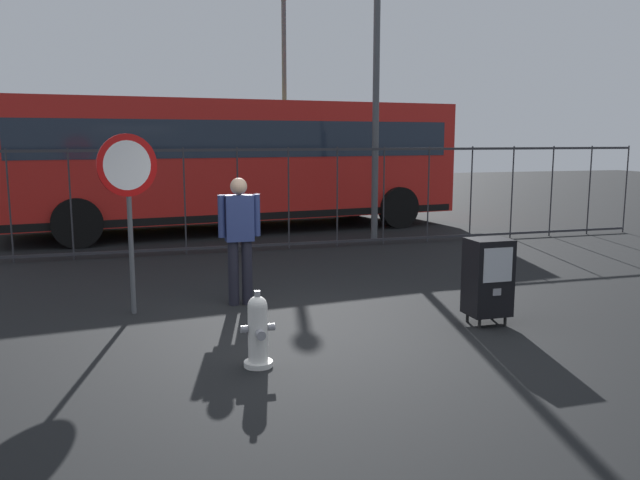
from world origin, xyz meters
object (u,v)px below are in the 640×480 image
(stop_sign, at_px, (128,186))
(street_light_near_left, at_px, (377,42))
(fire_hydrant, at_px, (258,331))
(newspaper_box_primary, at_px, (488,277))
(street_light_near_right, at_px, (284,83))
(bus_far, at_px, (167,154))
(bus_near, at_px, (237,158))
(pedestrian, at_px, (240,234))

(stop_sign, relative_size, street_light_near_left, 0.31)
(fire_hydrant, relative_size, newspaper_box_primary, 0.73)
(street_light_near_left, relative_size, street_light_near_right, 1.09)
(fire_hydrant, height_order, street_light_near_right, street_light_near_right)
(newspaper_box_primary, relative_size, stop_sign, 0.46)
(fire_hydrant, height_order, bus_far, bus_far)
(newspaper_box_primary, relative_size, street_light_near_right, 0.16)
(stop_sign, xyz_separation_m, bus_far, (1.13, 11.47, 0.11))
(bus_near, height_order, bus_far, same)
(bus_near, distance_m, street_light_near_right, 5.38)
(bus_far, bearing_deg, pedestrian, -96.49)
(newspaper_box_primary, distance_m, street_light_near_right, 13.57)
(fire_hydrant, xyz_separation_m, street_light_near_left, (3.92, 7.03, 3.79))
(newspaper_box_primary, relative_size, pedestrian, 0.61)
(fire_hydrant, distance_m, bus_far, 13.83)
(stop_sign, distance_m, pedestrian, 1.51)
(pedestrian, distance_m, bus_near, 7.13)
(bus_near, xyz_separation_m, bus_far, (-1.35, 4.39, 0.00))
(stop_sign, bearing_deg, fire_hydrant, -63.79)
(stop_sign, distance_m, bus_near, 7.50)
(bus_far, distance_m, street_light_near_right, 4.14)
(newspaper_box_primary, height_order, bus_far, bus_far)
(pedestrian, xyz_separation_m, street_light_near_left, (3.69, 4.66, 3.19))
(pedestrian, bearing_deg, fire_hydrant, -95.53)
(newspaper_box_primary, xyz_separation_m, street_light_near_left, (1.06, 6.39, 3.57))
(bus_far, bearing_deg, street_light_near_left, -67.42)
(street_light_near_right, bearing_deg, bus_far, -179.47)
(newspaper_box_primary, xyz_separation_m, stop_sign, (-3.99, 1.65, 1.03))
(fire_hydrant, height_order, street_light_near_left, street_light_near_left)
(bus_near, relative_size, bus_far, 1.00)
(newspaper_box_primary, bearing_deg, fire_hydrant, -167.32)
(street_light_near_left, xyz_separation_m, street_light_near_right, (-0.36, 6.76, -0.31))
(street_light_near_left, bearing_deg, street_light_near_right, 93.06)
(bus_far, xyz_separation_m, street_light_near_left, (3.92, -6.73, 2.43))
(stop_sign, bearing_deg, street_light_near_right, 67.81)
(newspaper_box_primary, distance_m, bus_far, 13.48)
(bus_far, relative_size, street_light_near_right, 1.64)
(newspaper_box_primary, relative_size, street_light_near_left, 0.14)
(pedestrian, height_order, bus_far, bus_far)
(bus_far, distance_m, street_light_near_left, 8.16)
(stop_sign, height_order, pedestrian, stop_sign)
(pedestrian, bearing_deg, street_light_near_right, 73.74)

